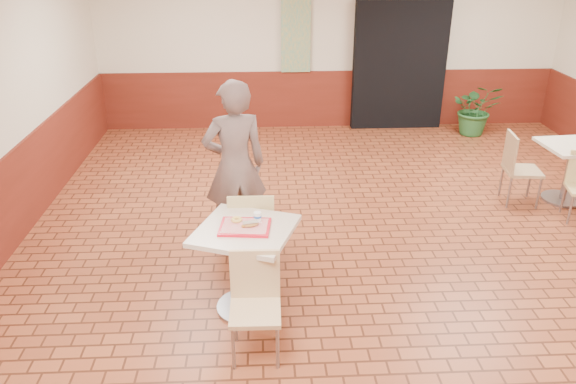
{
  "coord_description": "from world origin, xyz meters",
  "views": [
    {
      "loc": [
        -1.23,
        -4.79,
        3.15
      ],
      "look_at": [
        -0.98,
        0.02,
        0.95
      ],
      "focal_mm": 35.0,
      "sensor_mm": 36.0,
      "label": 1
    }
  ],
  "objects_px": {
    "chair_main_back": "(252,230)",
    "ring_donut": "(237,220)",
    "chair_second_left": "(517,165)",
    "main_table": "(246,256)",
    "chair_main_front": "(255,299)",
    "customer": "(235,166)",
    "second_table": "(570,163)",
    "serving_tray": "(245,227)",
    "paper_cup": "(258,217)",
    "potted_plant": "(476,109)",
    "long_john_donut": "(250,224)"
  },
  "relations": [
    {
      "from": "customer",
      "to": "chair_second_left",
      "type": "relative_size",
      "value": 2.02
    },
    {
      "from": "ring_donut",
      "to": "paper_cup",
      "type": "bearing_deg",
      "value": -3.19
    },
    {
      "from": "chair_main_back",
      "to": "chair_second_left",
      "type": "bearing_deg",
      "value": -153.98
    },
    {
      "from": "chair_main_front",
      "to": "second_table",
      "type": "distance_m",
      "value": 4.83
    },
    {
      "from": "main_table",
      "to": "long_john_donut",
      "type": "xyz_separation_m",
      "value": [
        0.05,
        -0.02,
        0.32
      ]
    },
    {
      "from": "serving_tray",
      "to": "second_table",
      "type": "xyz_separation_m",
      "value": [
        4.09,
        2.15,
        -0.34
      ]
    },
    {
      "from": "chair_main_back",
      "to": "chair_second_left",
      "type": "relative_size",
      "value": 1.03
    },
    {
      "from": "main_table",
      "to": "chair_second_left",
      "type": "xyz_separation_m",
      "value": [
        3.39,
        2.13,
        -0.05
      ]
    },
    {
      "from": "main_table",
      "to": "serving_tray",
      "type": "height_order",
      "value": "serving_tray"
    },
    {
      "from": "potted_plant",
      "to": "ring_donut",
      "type": "bearing_deg",
      "value": -129.51
    },
    {
      "from": "chair_main_front",
      "to": "ring_donut",
      "type": "xyz_separation_m",
      "value": [
        -0.16,
        0.64,
        0.39
      ]
    },
    {
      "from": "chair_second_left",
      "to": "chair_main_back",
      "type": "bearing_deg",
      "value": 122.26
    },
    {
      "from": "customer",
      "to": "paper_cup",
      "type": "relative_size",
      "value": 21.47
    },
    {
      "from": "ring_donut",
      "to": "chair_second_left",
      "type": "xyz_separation_m",
      "value": [
        3.47,
        2.04,
        -0.37
      ]
    },
    {
      "from": "ring_donut",
      "to": "paper_cup",
      "type": "relative_size",
      "value": 1.15
    },
    {
      "from": "serving_tray",
      "to": "main_table",
      "type": "bearing_deg",
      "value": 180.0
    },
    {
      "from": "serving_tray",
      "to": "chair_second_left",
      "type": "height_order",
      "value": "chair_second_left"
    },
    {
      "from": "main_table",
      "to": "chair_main_front",
      "type": "height_order",
      "value": "chair_main_front"
    },
    {
      "from": "chair_main_front",
      "to": "chair_main_back",
      "type": "distance_m",
      "value": 1.09
    },
    {
      "from": "serving_tray",
      "to": "chair_second_left",
      "type": "distance_m",
      "value": 4.02
    },
    {
      "from": "ring_donut",
      "to": "customer",
      "type": "bearing_deg",
      "value": 92.65
    },
    {
      "from": "main_table",
      "to": "ring_donut",
      "type": "xyz_separation_m",
      "value": [
        -0.07,
        0.09,
        0.32
      ]
    },
    {
      "from": "chair_main_front",
      "to": "second_table",
      "type": "xyz_separation_m",
      "value": [
        4.01,
        2.71,
        0.02
      ]
    },
    {
      "from": "main_table",
      "to": "chair_main_front",
      "type": "distance_m",
      "value": 0.57
    },
    {
      "from": "potted_plant",
      "to": "serving_tray",
      "type": "bearing_deg",
      "value": -128.47
    },
    {
      "from": "paper_cup",
      "to": "second_table",
      "type": "xyz_separation_m",
      "value": [
        3.98,
        2.07,
        -0.4
      ]
    },
    {
      "from": "chair_main_front",
      "to": "serving_tray",
      "type": "xyz_separation_m",
      "value": [
        -0.08,
        0.56,
        0.36
      ]
    },
    {
      "from": "main_table",
      "to": "long_john_donut",
      "type": "relative_size",
      "value": 5.35
    },
    {
      "from": "long_john_donut",
      "to": "potted_plant",
      "type": "height_order",
      "value": "long_john_donut"
    },
    {
      "from": "chair_main_back",
      "to": "paper_cup",
      "type": "height_order",
      "value": "paper_cup"
    },
    {
      "from": "chair_second_left",
      "to": "potted_plant",
      "type": "bearing_deg",
      "value": -2.88
    },
    {
      "from": "serving_tray",
      "to": "chair_second_left",
      "type": "relative_size",
      "value": 0.47
    },
    {
      "from": "chair_main_front",
      "to": "chair_second_left",
      "type": "xyz_separation_m",
      "value": [
        3.31,
        2.68,
        0.02
      ]
    },
    {
      "from": "main_table",
      "to": "chair_main_back",
      "type": "xyz_separation_m",
      "value": [
        0.05,
        0.54,
        -0.03
      ]
    },
    {
      "from": "chair_main_front",
      "to": "paper_cup",
      "type": "bearing_deg",
      "value": 88.39
    },
    {
      "from": "customer",
      "to": "serving_tray",
      "type": "height_order",
      "value": "customer"
    },
    {
      "from": "chair_main_front",
      "to": "potted_plant",
      "type": "xyz_separation_m",
      "value": [
        3.78,
        5.41,
        -0.04
      ]
    },
    {
      "from": "paper_cup",
      "to": "second_table",
      "type": "relative_size",
      "value": 0.11
    },
    {
      "from": "paper_cup",
      "to": "chair_second_left",
      "type": "height_order",
      "value": "paper_cup"
    },
    {
      "from": "chair_main_back",
      "to": "serving_tray",
      "type": "bearing_deg",
      "value": 85.57
    },
    {
      "from": "chair_main_front",
      "to": "potted_plant",
      "type": "relative_size",
      "value": 0.97
    },
    {
      "from": "ring_donut",
      "to": "potted_plant",
      "type": "relative_size",
      "value": 0.11
    },
    {
      "from": "chair_main_back",
      "to": "ring_donut",
      "type": "relative_size",
      "value": 9.55
    },
    {
      "from": "customer",
      "to": "serving_tray",
      "type": "relative_size",
      "value": 4.29
    },
    {
      "from": "long_john_donut",
      "to": "chair_second_left",
      "type": "bearing_deg",
      "value": 32.68
    },
    {
      "from": "chair_second_left",
      "to": "potted_plant",
      "type": "relative_size",
      "value": 1.02
    },
    {
      "from": "paper_cup",
      "to": "second_table",
      "type": "distance_m",
      "value": 4.5
    },
    {
      "from": "paper_cup",
      "to": "potted_plant",
      "type": "bearing_deg",
      "value": 51.89
    },
    {
      "from": "customer",
      "to": "second_table",
      "type": "height_order",
      "value": "customer"
    },
    {
      "from": "second_table",
      "to": "serving_tray",
      "type": "bearing_deg",
      "value": -152.26
    }
  ]
}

